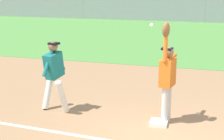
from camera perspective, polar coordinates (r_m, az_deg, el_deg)
outfield_grass at (r=20.91m, az=13.92°, el=5.21°), size 40.71×15.86×0.01m
first_base at (r=7.96m, az=7.61°, el=-8.48°), size 0.39×0.39×0.08m
fielder at (r=7.77m, az=8.97°, el=-0.67°), size 0.33×0.90×2.28m
runner at (r=8.52m, az=-9.40°, el=-0.25°), size 0.75×0.84×1.72m
baseball at (r=7.72m, az=6.43°, el=7.27°), size 0.07×0.07×0.07m
outfield_fence at (r=28.68m, az=14.88°, el=9.47°), size 40.79×0.08×2.01m
parked_car_red at (r=33.18m, az=-1.78°, el=9.91°), size 4.48×2.27×1.25m
parked_car_blue at (r=32.16m, az=5.71°, el=9.72°), size 4.57×2.47×1.25m
parked_car_black at (r=32.08m, az=14.17°, el=9.35°), size 4.46×2.23×1.25m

